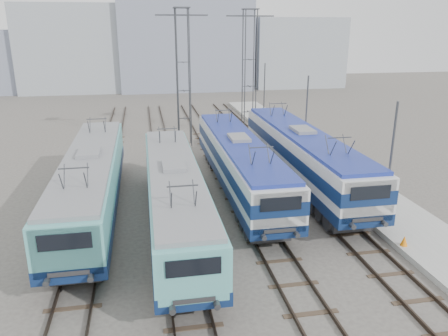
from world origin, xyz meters
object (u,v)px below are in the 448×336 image
catenary_tower_west (183,72)px  mast_front (390,170)px  safety_cone (404,241)px  catenary_tower_east (249,69)px  locomotive_far_left (91,180)px  locomotive_center_right (239,160)px  mast_rear (264,98)px  mast_mid (306,122)px  locomotive_center_left (175,194)px  locomotive_far_right (302,153)px

catenary_tower_west → mast_front: 22.00m
safety_cone → catenary_tower_west: bearing=111.0°
catenary_tower_east → mast_front: size_ratio=1.71×
locomotive_far_left → catenary_tower_east: catenary_tower_east is taller
locomotive_far_left → locomotive_center_right: 9.23m
locomotive_far_left → mast_rear: bearing=51.3°
locomotive_far_left → safety_cone: bearing=-24.6°
catenary_tower_west → safety_cone: size_ratio=23.89×
mast_mid → locomotive_far_left: bearing=-155.0°
locomotive_center_right → safety_cone: size_ratio=35.49×
locomotive_center_right → catenary_tower_west: size_ratio=1.49×
mast_front → catenary_tower_west: bearing=113.3°
locomotive_far_left → mast_rear: size_ratio=2.58×
mast_mid → mast_rear: bearing=90.0°
catenary_tower_east → safety_cone: bearing=-85.3°
locomotive_center_left → locomotive_center_right: 6.62m
catenary_tower_east → mast_rear: bearing=43.6°
locomotive_far_left → mast_front: mast_front is taller
mast_front → mast_rear: size_ratio=1.00×
locomotive_center_left → catenary_tower_east: (8.75, 19.98, 4.47)m
locomotive_far_left → mast_rear: mast_rear is taller
locomotive_far_right → mast_front: size_ratio=2.67×
catenary_tower_west → locomotive_center_left: bearing=-97.1°
locomotive_center_right → catenary_tower_east: size_ratio=1.49×
mast_rear → safety_cone: 26.30m
catenary_tower_east → safety_cone: 24.97m
mast_front → mast_mid: same height
locomotive_center_left → catenary_tower_west: 18.67m
locomotive_center_right → mast_front: (6.35, -6.88, 1.22)m
locomotive_far_left → mast_rear: (15.35, 19.15, 1.25)m
locomotive_center_left → mast_mid: (10.85, 9.98, 1.33)m
locomotive_far_right → catenary_tower_west: bearing=118.5°
locomotive_far_left → catenary_tower_west: (6.75, 15.15, 4.39)m
locomotive_far_left → locomotive_center_left: 5.32m
locomotive_far_left → safety_cone: locomotive_far_left is taller
locomotive_center_left → safety_cone: bearing=-21.1°
catenary_tower_west → safety_cone: catenary_tower_west is taller
locomotive_far_left → locomotive_far_right: 13.77m
locomotive_center_right → mast_rear: size_ratio=2.55×
mast_rear → safety_cone: (-0.10, -26.14, -2.95)m
locomotive_center_right → safety_cone: locomotive_center_right is taller
locomotive_far_left → mast_rear: 24.58m
locomotive_center_right → mast_mid: (6.35, 5.12, 1.22)m
locomotive_center_right → safety_cone: (6.25, -9.02, -1.73)m
catenary_tower_west → catenary_tower_east: 6.80m
mast_rear → locomotive_far_right: bearing=-96.4°
locomotive_center_right → mast_mid: 8.25m
catenary_tower_west → mast_front: (8.60, -20.00, -3.14)m
locomotive_center_right → catenary_tower_west: bearing=99.7°
locomotive_far_right → safety_cone: size_ratio=37.18×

